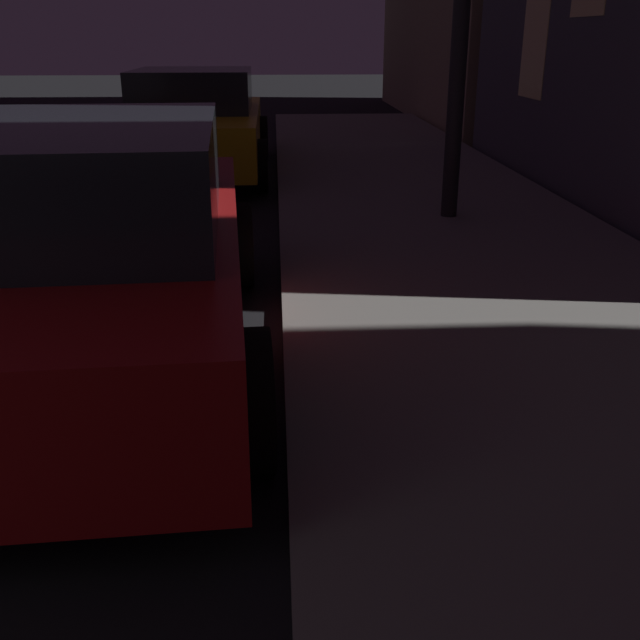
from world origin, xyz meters
TOP-DOWN VIEW (x-y plane):
  - car_red at (2.85, 4.37)m, footprint 2.22×4.38m
  - car_yellow_cab at (2.85, 10.99)m, footprint 2.06×4.61m

SIDE VIEW (x-z plane):
  - car_yellow_cab at x=2.85m, z-range -0.02..1.41m
  - car_red at x=2.85m, z-range 0.00..1.43m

